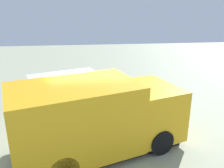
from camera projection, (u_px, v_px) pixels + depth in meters
name	position (u px, v px, depth m)	size (l,w,h in m)	color
ground_plane	(91.00, 128.00, 8.95)	(40.00, 40.00, 0.00)	#ACB291
food_truck	(96.00, 119.00, 7.27)	(5.64, 3.70, 2.30)	yellow
planter_flowering_near	(152.00, 85.00, 12.72)	(0.55, 0.55, 0.67)	#46544A
planter_flowering_far	(156.00, 95.00, 11.20)	(0.43, 0.43, 0.71)	tan
planter_flowering_side	(174.00, 106.00, 9.95)	(0.61, 0.61, 0.77)	#C07343
plaza_bench	(118.00, 87.00, 12.33)	(0.69, 1.60, 0.47)	#4B2D25
trash_bin	(37.00, 96.00, 10.99)	(0.50, 0.50, 0.84)	black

